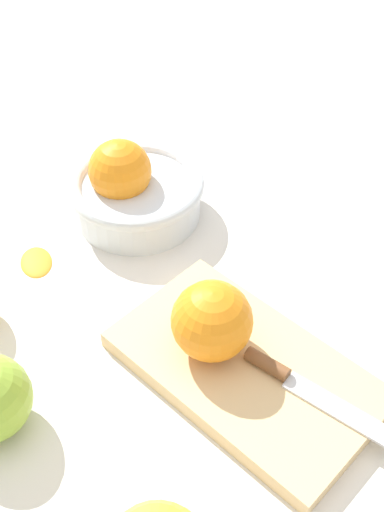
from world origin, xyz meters
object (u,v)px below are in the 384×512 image
bowl (133,190)px  cutting_board (245,369)px  knife (297,383)px  orange_on_board (212,321)px

bowl → cutting_board: (0.24, -0.13, -0.03)m
bowl → cutting_board: size_ratio=0.64×
bowl → knife: bearing=-23.9°
cutting_board → orange_on_board: bearing=-177.5°
orange_on_board → knife: orange_on_board is taller
cutting_board → knife: 0.05m
bowl → knife: 0.32m
orange_on_board → cutting_board: bearing=2.5°
cutting_board → orange_on_board: (-0.04, -0.00, 0.05)m
cutting_board → knife: size_ratio=1.65×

